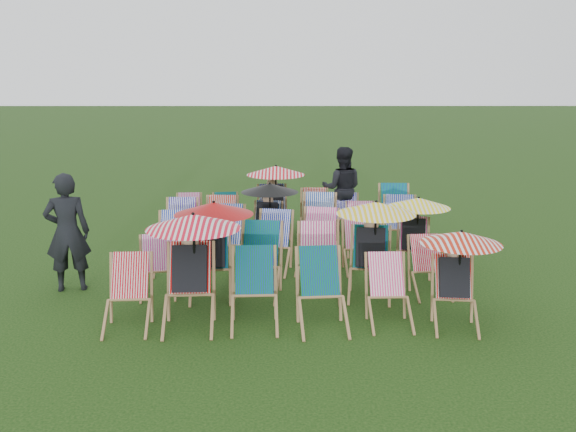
{
  "coord_description": "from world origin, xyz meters",
  "views": [
    {
      "loc": [
        -0.06,
        -10.01,
        3.22
      ],
      "look_at": [
        -0.03,
        0.18,
        0.9
      ],
      "focal_mm": 40.0,
      "sensor_mm": 36.0,
      "label": 1
    }
  ],
  "objects_px": {
    "deckchair_5": "(457,277)",
    "person_rear": "(342,189)",
    "person_left": "(67,232)",
    "deckchair_29": "(396,212)",
    "deckchair_0": "(128,294)"
  },
  "relations": [
    {
      "from": "person_left",
      "to": "person_rear",
      "type": "height_order",
      "value": "person_left"
    },
    {
      "from": "person_left",
      "to": "person_rear",
      "type": "relative_size",
      "value": 1.04
    },
    {
      "from": "person_left",
      "to": "deckchair_0",
      "type": "bearing_deg",
      "value": 116.09
    },
    {
      "from": "deckchair_0",
      "to": "person_rear",
      "type": "relative_size",
      "value": 0.52
    },
    {
      "from": "deckchair_0",
      "to": "person_left",
      "type": "height_order",
      "value": "person_left"
    },
    {
      "from": "person_left",
      "to": "person_rear",
      "type": "bearing_deg",
      "value": -153.28
    },
    {
      "from": "deckchair_29",
      "to": "person_rear",
      "type": "bearing_deg",
      "value": 151.69
    },
    {
      "from": "person_rear",
      "to": "deckchair_29",
      "type": "bearing_deg",
      "value": 155.84
    },
    {
      "from": "deckchair_29",
      "to": "person_left",
      "type": "height_order",
      "value": "person_left"
    },
    {
      "from": "deckchair_29",
      "to": "person_left",
      "type": "relative_size",
      "value": 0.56
    },
    {
      "from": "deckchair_5",
      "to": "person_left",
      "type": "height_order",
      "value": "person_left"
    },
    {
      "from": "deckchair_5",
      "to": "person_rear",
      "type": "bearing_deg",
      "value": 107.27
    },
    {
      "from": "deckchair_5",
      "to": "deckchair_29",
      "type": "bearing_deg",
      "value": 95.99
    },
    {
      "from": "deckchair_5",
      "to": "person_left",
      "type": "distance_m",
      "value": 5.59
    },
    {
      "from": "person_rear",
      "to": "deckchair_0",
      "type": "bearing_deg",
      "value": 64.22
    }
  ]
}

